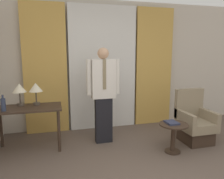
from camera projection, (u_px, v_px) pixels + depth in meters
The scene contains 12 objects.
wall_back at pixel (102, 65), 4.72m from camera, with size 10.00×0.06×2.70m.
curtain_sheer_center at pixel (103, 69), 4.61m from camera, with size 1.42×0.06×2.58m.
curtain_drape_left at pixel (45, 70), 4.31m from camera, with size 0.84×0.06×2.58m.
curtain_drape_right at pixel (154, 68), 4.90m from camera, with size 0.84×0.06×2.58m.
desk at pixel (28, 114), 3.63m from camera, with size 1.09×0.57×0.73m.
table_lamp_left at pixel (19, 89), 3.67m from camera, with size 0.23×0.23×0.38m.
table_lamp_right at pixel (36, 88), 3.74m from camera, with size 0.23×0.23×0.38m.
bottle_near_edge at pixel (3, 104), 3.36m from camera, with size 0.07×0.07×0.25m.
person at pixel (103, 92), 3.88m from camera, with size 0.60×0.20×1.71m.
armchair at pixel (194, 124), 4.00m from camera, with size 0.56×0.59×0.95m.
side_table at pixel (173, 133), 3.56m from camera, with size 0.46×0.46×0.49m.
book at pixel (172, 123), 3.55m from camera, with size 0.18×0.23×0.03m.
Camera 1 is at (-1.00, -1.71, 1.64)m, focal length 35.00 mm.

